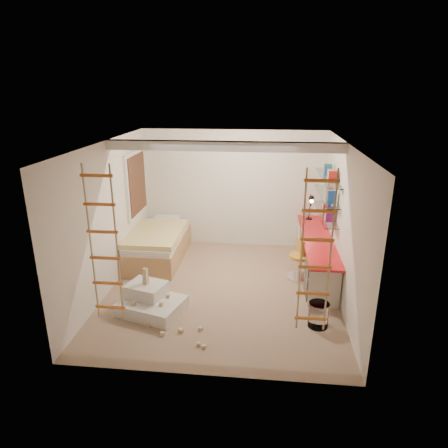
# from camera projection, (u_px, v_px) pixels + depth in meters

# --- Properties ---
(floor) EXTENTS (4.50, 4.50, 0.00)m
(floor) POSITION_uv_depth(u_px,v_px,m) (222.00, 290.00, 7.16)
(floor) COLOR #93775F
(floor) RESTS_ON ground
(ceiling_beam) EXTENTS (4.00, 0.18, 0.16)m
(ceiling_beam) POSITION_uv_depth(u_px,v_px,m) (224.00, 146.00, 6.62)
(ceiling_beam) COLOR white
(ceiling_beam) RESTS_ON ceiling
(window_frame) EXTENTS (0.06, 1.15, 1.35)m
(window_frame) POSITION_uv_depth(u_px,v_px,m) (136.00, 184.00, 8.26)
(window_frame) COLOR white
(window_frame) RESTS_ON wall_left
(window_blind) EXTENTS (0.02, 1.00, 1.20)m
(window_blind) POSITION_uv_depth(u_px,v_px,m) (138.00, 184.00, 8.26)
(window_blind) COLOR #4C2D1E
(window_blind) RESTS_ON window_frame
(rope_ladder_left) EXTENTS (0.41, 0.04, 2.13)m
(rope_ladder_left) POSITION_uv_depth(u_px,v_px,m) (104.00, 245.00, 5.16)
(rope_ladder_left) COLOR orange
(rope_ladder_left) RESTS_ON ceiling
(rope_ladder_right) EXTENTS (0.41, 0.04, 2.13)m
(rope_ladder_right) POSITION_uv_depth(u_px,v_px,m) (316.00, 254.00, 4.89)
(rope_ladder_right) COLOR #C77022
(rope_ladder_right) RESTS_ON ceiling
(waste_bin) EXTENTS (0.31, 0.31, 0.39)m
(waste_bin) POSITION_uv_depth(u_px,v_px,m) (319.00, 315.00, 6.02)
(waste_bin) COLOR white
(waste_bin) RESTS_ON floor
(desk) EXTENTS (0.56, 2.80, 0.75)m
(desk) POSITION_uv_depth(u_px,v_px,m) (316.00, 254.00, 7.67)
(desk) COLOR red
(desk) RESTS_ON floor
(shelves) EXTENTS (0.25, 1.80, 0.71)m
(shelves) POSITION_uv_depth(u_px,v_px,m) (327.00, 196.00, 7.55)
(shelves) COLOR white
(shelves) RESTS_ON wall_right
(bed) EXTENTS (1.02, 2.00, 0.69)m
(bed) POSITION_uv_depth(u_px,v_px,m) (158.00, 244.00, 8.36)
(bed) COLOR #AD7F51
(bed) RESTS_ON floor
(task_lamp) EXTENTS (0.14, 0.36, 0.57)m
(task_lamp) POSITION_uv_depth(u_px,v_px,m) (311.00, 204.00, 8.34)
(task_lamp) COLOR black
(task_lamp) RESTS_ON desk
(swivel_chair) EXTENTS (0.57, 0.57, 0.78)m
(swivel_chair) POSITION_uv_depth(u_px,v_px,m) (300.00, 264.00, 7.52)
(swivel_chair) COLOR #C28825
(swivel_chair) RESTS_ON floor
(play_platform) EXTENTS (1.13, 0.99, 0.43)m
(play_platform) POSITION_uv_depth(u_px,v_px,m) (150.00, 301.00, 6.45)
(play_platform) COLOR silver
(play_platform) RESTS_ON floor
(toy_blocks) EXTENTS (1.28, 1.09, 0.70)m
(toy_blocks) POSITION_uv_depth(u_px,v_px,m) (165.00, 309.00, 6.10)
(toy_blocks) COLOR #CCB284
(toy_blocks) RESTS_ON floor
(books) EXTENTS (0.14, 0.70, 0.92)m
(books) POSITION_uv_depth(u_px,v_px,m) (327.00, 191.00, 7.52)
(books) COLOR #8C1E7F
(books) RESTS_ON shelves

